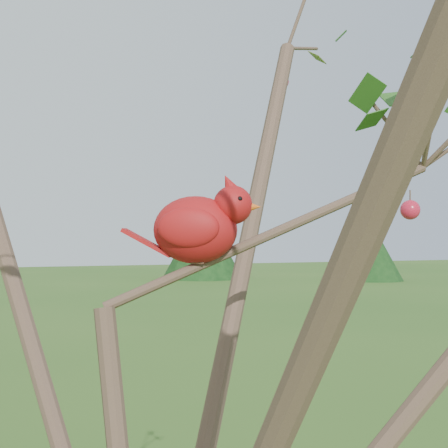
% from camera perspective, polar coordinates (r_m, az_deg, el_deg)
% --- Properties ---
extents(crabapple_tree, '(2.35, 2.05, 2.95)m').
position_cam_1_polar(crabapple_tree, '(0.95, -5.24, 2.03)').
color(crabapple_tree, '#422F23').
rests_on(crabapple_tree, ground).
extents(cardinal, '(0.23, 0.16, 0.17)m').
position_cam_1_polar(cardinal, '(1.08, -2.22, -0.20)').
color(cardinal, '#AC170E').
rests_on(cardinal, ground).
extents(distant_trees, '(35.19, 13.88, 3.50)m').
position_cam_1_polar(distant_trees, '(23.87, -18.83, -2.17)').
color(distant_trees, '#422F23').
rests_on(distant_trees, ground).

